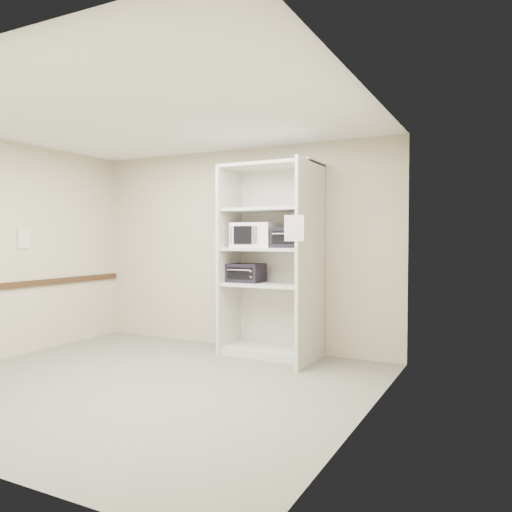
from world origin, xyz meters
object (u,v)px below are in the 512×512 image
at_px(microwave, 254,235).
at_px(toaster_oven_lower, 246,273).
at_px(shelving_unit, 274,267).
at_px(toaster_oven_upper, 292,238).

bearing_deg(microwave, toaster_oven_lower, 173.43).
bearing_deg(shelving_unit, microwave, -177.07).
bearing_deg(toaster_oven_lower, microwave, -1.94).
bearing_deg(toaster_oven_upper, toaster_oven_lower, -179.31).
bearing_deg(shelving_unit, toaster_oven_lower, -178.81).
distance_m(shelving_unit, microwave, 0.48).
height_order(shelving_unit, microwave, shelving_unit).
bearing_deg(toaster_oven_upper, microwave, -179.02).
distance_m(shelving_unit, toaster_oven_upper, 0.44).
bearing_deg(toaster_oven_lower, shelving_unit, 1.93).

